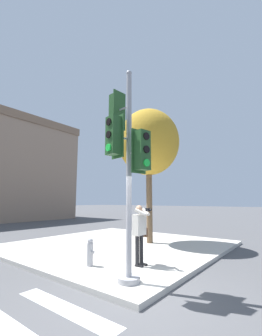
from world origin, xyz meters
The scene contains 6 objects.
ground_plane centered at (0.00, 0.00, 0.00)m, with size 160.00×160.00×0.00m, color #4C4C4F.
sidewalk_corner centered at (3.50, 3.50, 0.06)m, with size 8.00×8.00×0.13m.
traffic_signal_pole centered at (0.13, 0.33, 3.07)m, with size 0.89×1.27×5.09m.
person_photographer centered at (1.47, 0.87, 1.12)m, with size 0.58×0.54×1.67m.
street_tree centered at (4.55, 2.55, 4.59)m, with size 2.78×2.78×6.02m.
fire_hydrant centered at (0.58, 1.97, 0.50)m, with size 0.18×0.24×0.75m.
Camera 1 is at (-3.92, -2.98, 1.92)m, focal length 24.00 mm.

